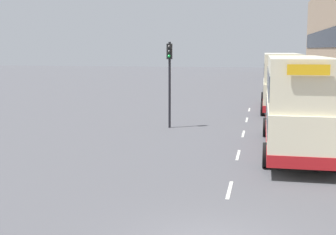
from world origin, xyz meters
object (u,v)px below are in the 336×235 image
at_px(car_0, 275,73).
at_px(pedestrian_2, 330,121).
at_px(double_decker_bus_near, 296,102).
at_px(double_decker_bus_ahead, 281,80).
at_px(traffic_light_far_kerb, 170,71).

distance_m(car_0, pedestrian_2, 49.38).
height_order(double_decker_bus_near, double_decker_bus_ahead, same).
bearing_deg(double_decker_bus_near, traffic_light_far_kerb, 142.75).
xyz_separation_m(car_0, pedestrian_2, (1.71, -49.35, 0.07)).
bearing_deg(double_decker_bus_near, car_0, 89.73).
distance_m(double_decker_bus_near, traffic_light_far_kerb, 8.71).
bearing_deg(double_decker_bus_near, double_decker_bus_ahead, 90.71).
relative_size(double_decker_bus_ahead, car_0, 2.57).
height_order(double_decker_bus_ahead, traffic_light_far_kerb, traffic_light_far_kerb).
distance_m(double_decker_bus_ahead, traffic_light_far_kerb, 11.96).
bearing_deg(double_decker_bus_ahead, traffic_light_far_kerb, -124.17).
height_order(double_decker_bus_near, traffic_light_far_kerb, traffic_light_far_kerb).
distance_m(double_decker_bus_ahead, car_0, 37.59).
relative_size(car_0, traffic_light_far_kerb, 0.89).
relative_size(double_decker_bus_near, double_decker_bus_ahead, 0.91).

